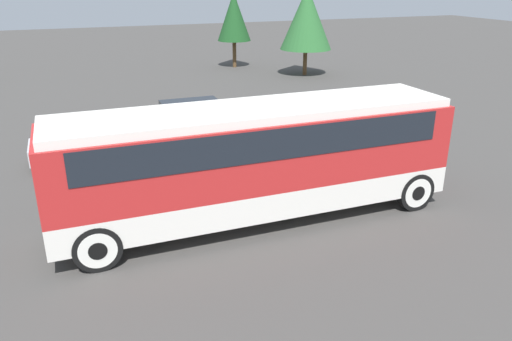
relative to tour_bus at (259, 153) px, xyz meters
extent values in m
plane|color=#423F3D|center=(-0.10, 0.00, -2.00)|extent=(120.00, 120.00, 0.00)
cube|color=silver|center=(-0.10, 0.00, -1.12)|extent=(11.10, 2.51, 0.78)
cube|color=red|center=(-0.10, 0.00, 0.18)|extent=(11.10, 2.51, 1.82)
cube|color=black|center=(-0.10, 0.00, 0.63)|extent=(9.77, 2.55, 0.82)
cube|color=silver|center=(-0.10, 0.00, 1.20)|extent=(10.88, 2.30, 0.22)
cube|color=red|center=(5.30, 0.00, -0.08)|extent=(0.36, 2.41, 2.08)
cylinder|color=black|center=(4.53, -1.14, -1.42)|extent=(1.16, 0.28, 1.16)
cylinder|color=silver|center=(4.53, -1.14, -1.42)|extent=(0.90, 0.30, 0.90)
cylinder|color=black|center=(4.53, -1.14, -1.42)|extent=(0.44, 0.32, 0.44)
cylinder|color=black|center=(4.53, 1.14, -1.42)|extent=(1.16, 0.28, 1.16)
cylinder|color=silver|center=(4.53, 1.14, -1.42)|extent=(0.90, 0.30, 0.90)
cylinder|color=black|center=(4.53, 1.14, -1.42)|extent=(0.44, 0.32, 0.44)
cylinder|color=black|center=(-4.55, -1.14, -1.42)|extent=(1.16, 0.28, 1.16)
cylinder|color=silver|center=(-4.55, -1.14, -1.42)|extent=(0.90, 0.30, 0.90)
cylinder|color=black|center=(-4.55, -1.14, -1.42)|extent=(0.44, 0.32, 0.44)
cylinder|color=black|center=(-4.55, 1.14, -1.42)|extent=(1.16, 0.28, 1.16)
cylinder|color=silver|center=(-4.55, 1.14, -1.42)|extent=(0.90, 0.30, 0.90)
cylinder|color=black|center=(-4.55, 1.14, -1.42)|extent=(0.44, 0.32, 0.44)
cube|color=#2D5638|center=(0.42, 8.59, -1.41)|extent=(4.76, 1.71, 0.69)
cube|color=black|center=(0.22, 8.59, -0.79)|extent=(2.47, 1.54, 0.55)
cylinder|color=black|center=(2.33, 7.83, -1.67)|extent=(0.66, 0.22, 0.66)
cylinder|color=black|center=(2.33, 7.83, -1.67)|extent=(0.25, 0.26, 0.25)
cylinder|color=black|center=(2.33, 9.36, -1.67)|extent=(0.66, 0.22, 0.66)
cylinder|color=black|center=(2.33, 9.36, -1.67)|extent=(0.25, 0.26, 0.25)
cylinder|color=black|center=(-1.50, 7.83, -1.67)|extent=(0.66, 0.22, 0.66)
cylinder|color=black|center=(-1.50, 7.83, -1.67)|extent=(0.25, 0.26, 0.25)
cylinder|color=black|center=(-1.50, 9.36, -1.67)|extent=(0.66, 0.22, 0.66)
cylinder|color=black|center=(-1.50, 9.36, -1.67)|extent=(0.25, 0.26, 0.25)
cube|color=#BCBCC1|center=(-3.89, 6.85, -1.46)|extent=(4.76, 1.74, 0.58)
cube|color=black|center=(-4.08, 6.85, -0.94)|extent=(2.47, 1.57, 0.47)
cylinder|color=black|center=(-1.98, 6.07, -1.67)|extent=(0.67, 0.22, 0.67)
cylinder|color=black|center=(-1.98, 6.07, -1.67)|extent=(0.25, 0.26, 0.25)
cylinder|color=black|center=(-1.98, 7.64, -1.67)|extent=(0.67, 0.22, 0.67)
cylinder|color=black|center=(-1.98, 7.64, -1.67)|extent=(0.25, 0.26, 0.25)
cylinder|color=black|center=(-5.80, 6.07, -1.67)|extent=(0.67, 0.22, 0.67)
cylinder|color=black|center=(-5.80, 6.07, -1.67)|extent=(0.25, 0.26, 0.25)
cylinder|color=black|center=(-5.80, 7.64, -1.67)|extent=(0.67, 0.22, 0.67)
cylinder|color=black|center=(-5.80, 7.64, -1.67)|extent=(0.25, 0.26, 0.25)
cylinder|color=brown|center=(7.58, 24.21, -1.02)|extent=(0.28, 0.28, 1.97)
cone|color=#19471E|center=(7.58, 24.21, 1.70)|extent=(2.47, 2.47, 3.47)
cylinder|color=brown|center=(11.13, 19.43, -1.12)|extent=(0.28, 0.28, 1.77)
cone|color=#28602D|center=(11.13, 19.43, 1.82)|extent=(3.51, 3.51, 4.10)
camera|label=1|loc=(-4.78, -12.02, 4.56)|focal=35.00mm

